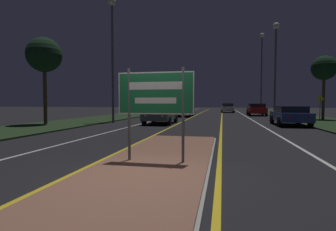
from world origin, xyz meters
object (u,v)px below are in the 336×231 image
(streetlight_left_near, at_px, (112,40))
(highway_sign, at_px, (155,97))
(car_receding_2, at_px, (228,108))
(car_receding_0, at_px, (290,115))
(warning_sign, at_px, (320,105))
(car_receding_3, at_px, (227,107))
(streetlight_right_far, at_px, (262,60))
(streetlight_right_near, at_px, (276,52))
(car_approaching_1, at_px, (184,110))
(car_receding_1, at_px, (257,109))
(car_approaching_0, at_px, (161,114))

(streetlight_left_near, bearing_deg, highway_sign, -62.28)
(streetlight_left_near, xyz_separation_m, car_receding_2, (9.06, 23.16, -5.57))
(car_receding_0, relative_size, warning_sign, 2.05)
(car_receding_0, relative_size, car_receding_3, 1.04)
(streetlight_right_far, distance_m, car_receding_2, 9.20)
(streetlight_right_near, relative_size, streetlight_right_far, 0.83)
(car_receding_0, distance_m, car_approaching_1, 13.26)
(streetlight_right_near, bearing_deg, highway_sign, -107.82)
(streetlight_right_far, bearing_deg, streetlight_left_near, -126.08)
(car_receding_1, height_order, warning_sign, warning_sign)
(car_approaching_0, bearing_deg, highway_sign, -77.27)
(car_approaching_0, distance_m, car_approaching_1, 10.37)
(streetlight_left_near, bearing_deg, streetlight_right_near, 29.18)
(streetlight_right_near, height_order, car_receding_3, streetlight_right_near)
(car_receding_3, bearing_deg, car_receding_1, -80.26)
(car_approaching_0, bearing_deg, car_receding_3, 80.80)
(car_receding_2, xyz_separation_m, warning_sign, (7.18, -18.03, 0.58))
(car_receding_0, relative_size, car_receding_2, 0.92)
(car_receding_2, bearing_deg, car_approaching_0, -102.55)
(car_receding_1, bearing_deg, car_receding_0, -87.89)
(highway_sign, relative_size, car_receding_0, 0.54)
(streetlight_left_near, xyz_separation_m, car_approaching_1, (4.07, 10.12, -5.60))
(car_receding_0, xyz_separation_m, car_approaching_1, (-8.66, 10.04, 0.02))
(car_receding_1, height_order, car_approaching_1, car_receding_1)
(streetlight_right_near, bearing_deg, car_receding_1, 97.29)
(streetlight_right_near, bearing_deg, car_approaching_1, 162.55)
(car_receding_2, bearing_deg, warning_sign, -68.28)
(car_receding_1, bearing_deg, streetlight_right_far, 76.45)
(streetlight_left_near, height_order, warning_sign, streetlight_left_near)
(car_receding_1, distance_m, car_approaching_0, 16.30)
(car_approaching_0, height_order, car_approaching_1, car_approaching_1)
(car_approaching_0, bearing_deg, car_receding_2, 77.45)
(streetlight_left_near, xyz_separation_m, car_approaching_0, (3.85, -0.25, -5.62))
(car_receding_1, bearing_deg, car_receding_2, 108.60)
(streetlight_right_far, xyz_separation_m, car_approaching_0, (-9.49, -18.55, -6.58))
(car_receding_1, bearing_deg, streetlight_right_near, -82.71)
(streetlight_left_near, distance_m, car_approaching_1, 12.26)
(highway_sign, distance_m, car_receding_0, 14.14)
(car_receding_0, distance_m, car_receding_1, 13.66)
(streetlight_right_far, xyz_separation_m, warning_sign, (2.91, -13.17, -5.96))
(car_receding_1, distance_m, car_receding_2, 9.95)
(streetlight_right_near, relative_size, car_receding_1, 2.10)
(highway_sign, xyz_separation_m, car_approaching_0, (-2.80, 12.40, -0.97))
(streetlight_left_near, xyz_separation_m, car_receding_1, (12.23, 13.73, -5.57))
(car_approaching_1, bearing_deg, streetlight_right_near, -17.45)
(streetlight_right_far, height_order, car_approaching_0, streetlight_right_far)
(car_receding_2, bearing_deg, highway_sign, -93.85)
(highway_sign, height_order, car_receding_1, highway_sign)
(highway_sign, bearing_deg, streetlight_right_far, 77.81)
(highway_sign, bearing_deg, car_approaching_0, 102.73)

